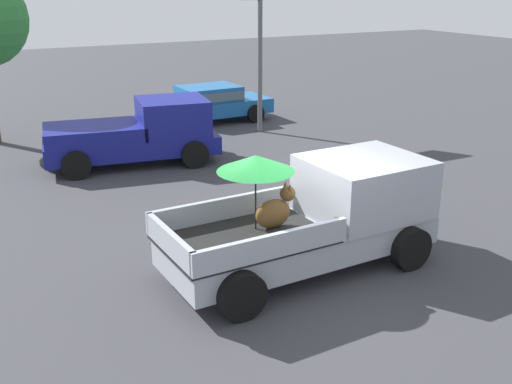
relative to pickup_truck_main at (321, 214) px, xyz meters
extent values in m
plane|color=#38383D|center=(-0.45, -0.02, -0.98)|extent=(80.00, 80.00, 0.00)
cylinder|color=black|center=(1.27, 1.01, -0.58)|extent=(0.81, 0.30, 0.80)
cylinder|color=black|center=(1.33, -0.95, -0.58)|extent=(0.81, 0.30, 0.80)
cylinder|color=black|center=(-2.22, 0.90, -0.58)|extent=(0.81, 0.30, 0.80)
cylinder|color=black|center=(-2.17, -1.06, -0.58)|extent=(0.81, 0.30, 0.80)
cube|color=#9EA3AD|center=(-0.45, -0.02, -0.41)|extent=(5.05, 1.95, 0.50)
cube|color=#9EA3AD|center=(0.95, 0.02, 0.38)|extent=(2.15, 1.92, 1.08)
cube|color=#4C606B|center=(1.95, 0.05, 0.58)|extent=(0.11, 1.72, 0.64)
cube|color=black|center=(-1.60, -0.06, -0.13)|extent=(2.85, 1.92, 0.06)
cube|color=#9EA3AD|center=(-1.62, 0.86, 0.10)|extent=(2.80, 0.18, 0.40)
cube|color=#9EA3AD|center=(-1.57, -0.98, 0.10)|extent=(2.80, 0.18, 0.40)
cube|color=#9EA3AD|center=(-2.94, -0.10, 0.10)|extent=(0.15, 1.84, 0.40)
ellipsoid|color=brown|center=(-0.96, 0.09, 0.16)|extent=(0.69, 0.34, 0.52)
sphere|color=brown|center=(-0.66, 0.10, 0.48)|extent=(0.29, 0.29, 0.28)
cone|color=brown|center=(-0.66, 0.18, 0.62)|extent=(0.09, 0.09, 0.12)
cone|color=brown|center=(-0.66, 0.02, 0.62)|extent=(0.09, 0.09, 0.12)
cylinder|color=black|center=(-1.26, 0.17, 0.46)|extent=(0.03, 0.03, 1.10)
cone|color=#19722D|center=(-1.26, 0.17, 1.11)|extent=(1.37, 1.37, 0.28)
cylinder|color=black|center=(0.61, 8.55, -0.60)|extent=(0.79, 0.38, 0.76)
cylinder|color=black|center=(0.30, 6.67, -0.60)|extent=(0.79, 0.38, 0.76)
cylinder|color=black|center=(-2.54, 9.08, -0.60)|extent=(0.79, 0.38, 0.76)
cylinder|color=black|center=(-2.86, 7.20, -0.60)|extent=(0.79, 0.38, 0.76)
cube|color=navy|center=(-1.12, 7.88, -0.43)|extent=(5.03, 2.57, 0.50)
cube|color=navy|center=(0.06, 7.68, 0.32)|extent=(2.17, 2.09, 1.00)
cube|color=navy|center=(-2.11, 8.04, 0.02)|extent=(2.96, 2.22, 0.40)
cylinder|color=black|center=(4.39, 12.61, -0.65)|extent=(0.67, 0.24, 0.66)
cylinder|color=black|center=(4.44, 10.85, -0.65)|extent=(0.67, 0.24, 0.66)
cylinder|color=black|center=(1.69, 12.53, -0.65)|extent=(0.67, 0.24, 0.66)
cylinder|color=black|center=(1.74, 10.77, -0.65)|extent=(0.67, 0.24, 0.66)
cube|color=#195999|center=(3.06, 11.69, -0.43)|extent=(4.35, 1.88, 0.52)
cube|color=#195999|center=(2.96, 11.69, 0.07)|extent=(2.15, 1.66, 0.56)
cube|color=#4C606B|center=(2.96, 11.69, 0.07)|extent=(2.09, 1.74, 0.32)
cylinder|color=#59595B|center=(3.91, 9.53, 1.21)|extent=(0.16, 0.16, 4.36)
camera|label=1|loc=(-5.89, -8.48, 4.07)|focal=42.55mm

